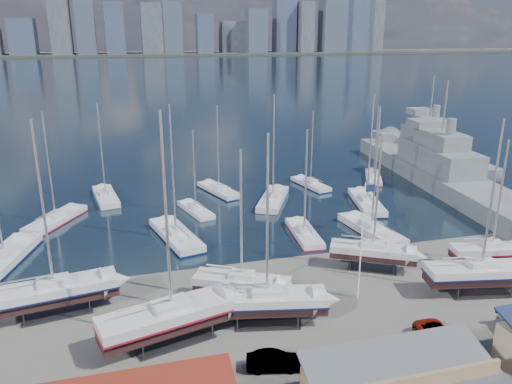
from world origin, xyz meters
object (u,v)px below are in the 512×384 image
object	(u,v)px
naval_ship_east	(437,174)
sailboat_cradle_0	(55,292)
naval_ship_west	(426,148)
flagpole	(363,234)

from	to	relation	value
naval_ship_east	sailboat_cradle_0	bearing A→B (deg)	120.52
naval_ship_west	flagpole	distance (m)	61.83
naval_ship_west	flagpole	size ratio (longest dim) A/B	3.37
sailboat_cradle_0	naval_ship_east	world-z (taller)	sailboat_cradle_0
naval_ship_east	naval_ship_west	bearing A→B (deg)	-22.86
naval_ship_east	naval_ship_west	size ratio (longest dim) A/B	1.30
sailboat_cradle_0	naval_ship_west	xyz separation A→B (m)	(65.74, 43.59, -0.47)
sailboat_cradle_0	flagpole	size ratio (longest dim) A/B	1.53
flagpole	naval_ship_west	bearing A→B (deg)	51.22
sailboat_cradle_0	naval_ship_west	bearing A→B (deg)	24.28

